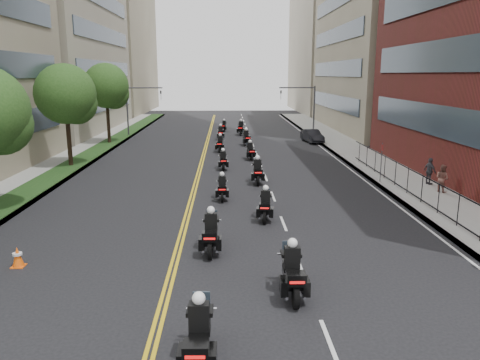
% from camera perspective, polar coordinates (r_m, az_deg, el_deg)
% --- Properties ---
extents(ground, '(160.00, 160.00, 0.00)m').
position_cam_1_polar(ground, '(13.00, -3.92, -19.30)').
color(ground, black).
rests_on(ground, ground).
extents(sidewalk_right, '(4.00, 90.00, 0.15)m').
position_cam_1_polar(sidewalk_right, '(38.41, 15.72, 2.09)').
color(sidewalk_right, gray).
rests_on(sidewalk_right, ground).
extents(sidewalk_left, '(4.00, 90.00, 0.15)m').
position_cam_1_polar(sidewalk_left, '(38.72, -20.56, 1.83)').
color(sidewalk_left, gray).
rests_on(sidewalk_left, ground).
extents(grass_strip, '(2.00, 90.00, 0.04)m').
position_cam_1_polar(grass_strip, '(38.45, -19.44, 1.99)').
color(grass_strip, '#143714').
rests_on(grass_strip, sidewalk_left).
extents(building_right_tan, '(15.11, 28.00, 30.00)m').
position_cam_1_polar(building_right_tan, '(63.14, 18.80, 19.54)').
color(building_right_tan, gray).
rests_on(building_right_tan, ground).
extents(building_right_far, '(15.00, 28.00, 26.00)m').
position_cam_1_polar(building_right_far, '(91.65, 12.00, 16.36)').
color(building_right_far, gray).
rests_on(building_right_far, ground).
extents(building_left_far, '(16.00, 28.00, 26.00)m').
position_cam_1_polar(building_left_far, '(92.01, -16.56, 16.10)').
color(building_left_far, gray).
rests_on(building_left_far, ground).
extents(iron_fence, '(0.05, 28.00, 1.50)m').
position_cam_1_polar(iron_fence, '(25.99, 22.14, -1.50)').
color(iron_fence, black).
rests_on(iron_fence, sidewalk_right).
extents(street_trees, '(4.40, 38.40, 7.98)m').
position_cam_1_polar(street_trees, '(31.83, -23.29, 8.60)').
color(street_trees, black).
rests_on(street_trees, ground).
extents(traffic_signal_right, '(4.09, 0.20, 5.60)m').
position_cam_1_polar(traffic_signal_right, '(53.86, 8.03, 9.28)').
color(traffic_signal_right, '#3F3F44').
rests_on(traffic_signal_right, ground).
extents(traffic_signal_left, '(4.09, 0.20, 5.60)m').
position_cam_1_polar(traffic_signal_left, '(54.04, -12.60, 9.11)').
color(traffic_signal_left, '#3F3F44').
rests_on(traffic_signal_left, ground).
extents(motorcycle_0, '(0.59, 2.54, 1.88)m').
position_cam_1_polar(motorcycle_0, '(11.80, -5.02, -18.73)').
color(motorcycle_0, black).
rests_on(motorcycle_0, ground).
extents(motorcycle_1, '(0.58, 2.55, 1.88)m').
position_cam_1_polar(motorcycle_1, '(15.12, 6.40, -11.31)').
color(motorcycle_1, black).
rests_on(motorcycle_1, ground).
extents(motorcycle_2, '(0.58, 2.49, 1.84)m').
position_cam_1_polar(motorcycle_2, '(18.58, -3.56, -6.64)').
color(motorcycle_2, black).
rests_on(motorcycle_2, ground).
extents(motorcycle_3, '(0.68, 2.28, 1.69)m').
position_cam_1_polar(motorcycle_3, '(22.62, 3.11, -3.21)').
color(motorcycle_3, black).
rests_on(motorcycle_3, ground).
extents(motorcycle_4, '(0.48, 2.11, 1.56)m').
position_cam_1_polar(motorcycle_4, '(26.22, -2.19, -1.07)').
color(motorcycle_4, black).
rests_on(motorcycle_4, ground).
extents(motorcycle_5, '(0.57, 2.45, 1.81)m').
position_cam_1_polar(motorcycle_5, '(30.11, 2.15, 0.94)').
color(motorcycle_5, black).
rests_on(motorcycle_5, ground).
extents(motorcycle_6, '(0.51, 2.14, 1.58)m').
position_cam_1_polar(motorcycle_6, '(34.52, -2.07, 2.32)').
color(motorcycle_6, black).
rests_on(motorcycle_6, ground).
extents(motorcycle_7, '(0.62, 2.21, 1.63)m').
position_cam_1_polar(motorcycle_7, '(38.51, 1.27, 3.45)').
color(motorcycle_7, black).
rests_on(motorcycle_7, ground).
extents(motorcycle_8, '(0.60, 2.26, 1.67)m').
position_cam_1_polar(motorcycle_8, '(42.48, -2.43, 4.35)').
color(motorcycle_8, black).
rests_on(motorcycle_8, ground).
extents(motorcycle_9, '(0.71, 2.37, 1.75)m').
position_cam_1_polar(motorcycle_9, '(46.06, 0.77, 5.06)').
color(motorcycle_9, black).
rests_on(motorcycle_9, ground).
extents(motorcycle_10, '(0.52, 2.29, 1.69)m').
position_cam_1_polar(motorcycle_10, '(50.40, -2.37, 5.69)').
color(motorcycle_10, black).
rests_on(motorcycle_10, ground).
extents(motorcycle_11, '(0.70, 2.49, 1.84)m').
position_cam_1_polar(motorcycle_11, '(54.24, 0.11, 6.27)').
color(motorcycle_11, black).
rests_on(motorcycle_11, ground).
extents(motorcycle_12, '(0.60, 2.06, 1.52)m').
position_cam_1_polar(motorcycle_12, '(57.73, -1.97, 6.54)').
color(motorcycle_12, black).
rests_on(motorcycle_12, ground).
extents(parked_sedan, '(1.98, 4.15, 1.31)m').
position_cam_1_polar(parked_sedan, '(48.96, 8.78, 5.33)').
color(parked_sedan, black).
rests_on(parked_sedan, ground).
extents(pedestrian_b, '(0.91, 0.98, 1.62)m').
position_cam_1_polar(pedestrian_b, '(29.69, 23.41, 0.20)').
color(pedestrian_b, brown).
rests_on(pedestrian_b, sidewalk_right).
extents(pedestrian_c, '(0.70, 1.06, 1.68)m').
position_cam_1_polar(pedestrian_c, '(31.40, 22.12, 1.00)').
color(pedestrian_c, '#3C3C44').
rests_on(pedestrian_c, sidewalk_right).
extents(traffic_cone, '(0.45, 0.45, 0.76)m').
position_cam_1_polar(traffic_cone, '(19.12, -25.47, -8.48)').
color(traffic_cone, '#FF5D0D').
rests_on(traffic_cone, ground).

